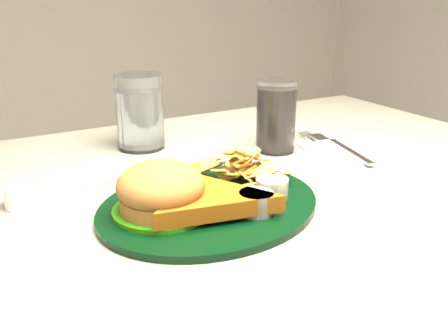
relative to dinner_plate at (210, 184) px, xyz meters
The scene contains 6 objects.
dinner_plate is the anchor object (origin of this frame).
water_glass 0.30m from the dinner_plate, 87.03° to the left, with size 0.08×0.08×0.13m, color silver.
cola_glass 0.27m from the dinner_plate, 36.62° to the left, with size 0.07×0.07×0.13m, color black.
fork_napkin 0.33m from the dinner_plate, 15.39° to the left, with size 0.14×0.18×0.01m, color silver, non-canonical shape.
ramekin 0.25m from the dinner_plate, 148.80° to the left, with size 0.04×0.04×0.03m, color white.
wrapped_straw 0.19m from the dinner_plate, 99.00° to the left, with size 0.18×0.06×0.01m, color white, non-canonical shape.
Camera 1 is at (-0.32, -0.60, 1.03)m, focal length 40.00 mm.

